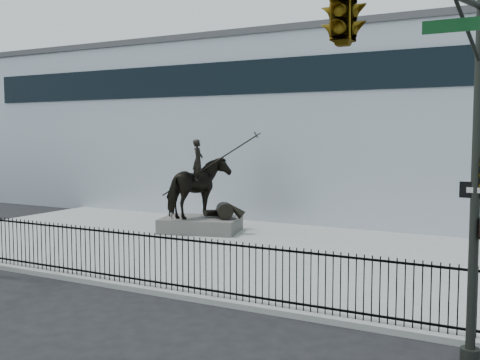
% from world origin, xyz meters
% --- Properties ---
extents(ground, '(120.00, 120.00, 0.00)m').
position_xyz_m(ground, '(0.00, 0.00, 0.00)').
color(ground, black).
rests_on(ground, ground).
extents(plaza, '(30.00, 12.00, 0.15)m').
position_xyz_m(plaza, '(0.00, 7.00, 0.07)').
color(plaza, gray).
rests_on(plaza, ground).
extents(building, '(44.00, 14.00, 9.00)m').
position_xyz_m(building, '(0.00, 20.00, 4.50)').
color(building, silver).
rests_on(building, ground).
extents(picket_fence, '(22.10, 0.10, 1.50)m').
position_xyz_m(picket_fence, '(0.00, 1.25, 0.90)').
color(picket_fence, black).
rests_on(picket_fence, plaza).
extents(statue_plinth, '(3.70, 2.99, 0.61)m').
position_xyz_m(statue_plinth, '(-4.68, 9.26, 0.45)').
color(statue_plinth, '#4F4D48').
rests_on(statue_plinth, plaza).
extents(equestrian_statue, '(4.02, 3.04, 3.51)m').
position_xyz_m(equestrian_statue, '(-4.62, 9.28, 2.03)').
color(equestrian_statue, black).
rests_on(equestrian_statue, statue_plinth).
extents(traffic_signal_right, '(2.17, 6.86, 7.00)m').
position_xyz_m(traffic_signal_right, '(6.47, -2.00, 4.85)').
color(traffic_signal_right, black).
rests_on(traffic_signal_right, ground).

